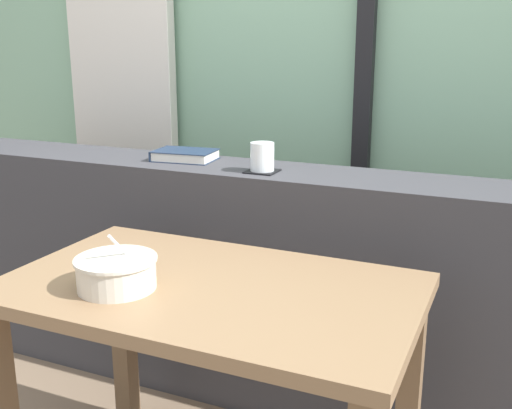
% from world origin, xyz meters
% --- Properties ---
extents(outdoor_backdrop, '(4.80, 0.08, 2.80)m').
position_xyz_m(outdoor_backdrop, '(0.00, 1.22, 1.40)').
color(outdoor_backdrop, '#84B293').
rests_on(outdoor_backdrop, ground).
extents(curtain_left_panel, '(0.56, 0.06, 2.50)m').
position_xyz_m(curtain_left_panel, '(-1.03, 1.12, 1.25)').
color(curtain_left_panel, silver).
rests_on(curtain_left_panel, ground).
extents(window_divider_post, '(0.07, 0.05, 2.60)m').
position_xyz_m(window_divider_post, '(0.14, 1.15, 1.30)').
color(window_divider_post, black).
rests_on(window_divider_post, ground).
extents(dark_console_ledge, '(2.80, 0.32, 0.86)m').
position_xyz_m(dark_console_ledge, '(0.00, 0.55, 0.43)').
color(dark_console_ledge, '#38383D').
rests_on(dark_console_ledge, ground).
extents(breakfast_table, '(1.05, 0.62, 0.69)m').
position_xyz_m(breakfast_table, '(0.07, -0.07, 0.57)').
color(breakfast_table, brown).
rests_on(breakfast_table, ground).
extents(coaster_square, '(0.10, 0.10, 0.00)m').
position_xyz_m(coaster_square, '(-0.03, 0.50, 0.86)').
color(coaster_square, black).
rests_on(coaster_square, dark_console_ledge).
extents(juice_glass, '(0.08, 0.08, 0.09)m').
position_xyz_m(juice_glass, '(-0.03, 0.50, 0.91)').
color(juice_glass, white).
rests_on(juice_glass, coaster_square).
extents(closed_book, '(0.23, 0.18, 0.04)m').
position_xyz_m(closed_book, '(-0.37, 0.58, 0.88)').
color(closed_book, '#1E2D47').
rests_on(closed_book, dark_console_ledge).
extents(soup_bowl, '(0.20, 0.20, 0.15)m').
position_xyz_m(soup_bowl, '(-0.12, -0.19, 0.73)').
color(soup_bowl, beige).
rests_on(soup_bowl, breakfast_table).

